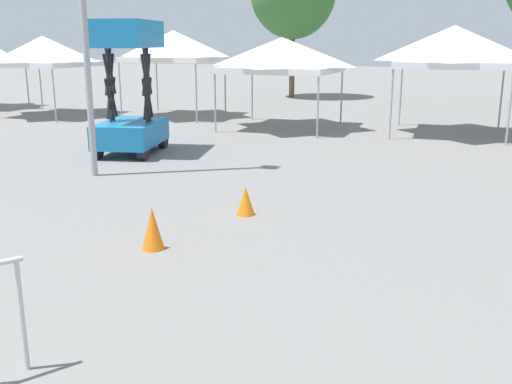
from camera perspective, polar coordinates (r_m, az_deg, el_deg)
canopy_tent_far_right at (r=24.75m, az=-20.06°, el=12.80°), size 3.55×3.55×3.07m
canopy_tent_behind_center at (r=23.21m, az=-8.06°, el=13.93°), size 3.35×3.35×3.27m
canopy_tent_center at (r=19.82m, az=2.55°, el=13.23°), size 3.58×3.58×3.00m
canopy_tent_far_left at (r=19.40m, az=18.75°, el=13.31°), size 3.49×3.49×3.34m
scissor_lift at (r=15.61m, az=-12.21°, el=7.58°), size 1.85×2.54×3.37m
traffic_cone_lot_center at (r=9.87m, az=-1.04°, el=-0.85°), size 0.32×0.32×0.50m
traffic_cone_near_barrier at (r=8.36m, az=-10.09°, el=-3.50°), size 0.32×0.32×0.62m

